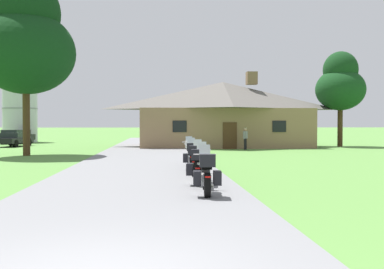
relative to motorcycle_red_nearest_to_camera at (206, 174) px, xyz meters
name	(u,v)px	position (x,y,z in m)	size (l,w,h in m)	color
ground_plane	(146,159)	(-2.00, 13.55, -0.61)	(500.00, 500.00, 0.00)	#56893D
asphalt_driveway	(145,161)	(-2.00, 11.55, -0.58)	(6.40, 80.00, 0.06)	slate
motorcycle_red_nearest_to_camera	(206,174)	(0.00, 0.00, 0.00)	(0.78, 2.08, 1.30)	black
motorcycle_yellow_second_in_row	(199,166)	(0.01, 2.22, 0.00)	(0.94, 2.07, 1.30)	black
motorcycle_yellow_third_in_row	(196,160)	(0.10, 4.64, 0.01)	(0.79, 2.07, 1.30)	black
motorcycle_black_fourth_in_row	(192,156)	(0.11, 6.86, 0.00)	(0.78, 2.08, 1.30)	black
motorcycle_blue_farthest_in_row	(190,152)	(0.18, 9.10, 0.01)	(0.66, 2.08, 1.30)	black
stone_lodge	(223,113)	(4.33, 26.79, 2.29)	(14.97, 8.19, 6.53)	#896B4C
bystander_gray_shirt_near_lodge	(245,137)	(5.37, 21.94, 0.34)	(0.39, 0.46, 1.69)	black
tree_right_of_lodge	(340,84)	(14.63, 26.22, 4.88)	(4.29, 4.29, 8.33)	#422D19
tree_left_near	(26,41)	(-9.46, 16.52, 6.50)	(6.06, 6.06, 11.09)	#422D19
metal_silo_distant	(20,104)	(-16.38, 38.25, 3.52)	(3.74, 3.74, 8.25)	#B2B7BC
parked_black_suv_far_left	(17,136)	(-15.51, 34.27, 0.17)	(2.49, 4.82, 1.40)	black
parked_black_sedan_far_left	(13,139)	(-13.96, 28.24, 0.03)	(2.44, 4.42, 1.20)	black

